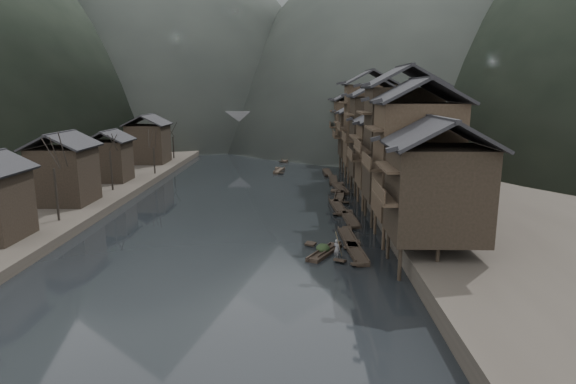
{
  "coord_description": "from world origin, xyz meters",
  "views": [
    {
      "loc": [
        6.65,
        -44.29,
        13.91
      ],
      "look_at": [
        5.47,
        9.38,
        2.5
      ],
      "focal_mm": 30.0,
      "sensor_mm": 36.0,
      "label": 1
    }
  ],
  "objects": [
    {
      "name": "boatman",
      "position": [
        9.85,
        -6.3,
        1.28
      ],
      "size": [
        0.72,
        0.71,
        1.67
      ],
      "primitive_type": "imported",
      "rotation": [
        0.0,
        0.0,
        2.4
      ],
      "color": "#555557",
      "rests_on": "hero_sampan"
    },
    {
      "name": "left_bank",
      "position": [
        -35.0,
        40.0,
        0.6
      ],
      "size": [
        40.0,
        200.0,
        1.2
      ],
      "primitive_type": "cube",
      "color": "#2D2823",
      "rests_on": "ground"
    },
    {
      "name": "moored_sampans",
      "position": [
        11.87,
        15.18,
        0.2
      ],
      "size": [
        3.04,
        47.7,
        0.47
      ],
      "color": "black",
      "rests_on": "water"
    },
    {
      "name": "right_bank",
      "position": [
        35.0,
        40.0,
        0.9
      ],
      "size": [
        40.0,
        200.0,
        1.8
      ],
      "primitive_type": "cube",
      "color": "#2D2823",
      "rests_on": "ground"
    },
    {
      "name": "left_houses",
      "position": [
        -20.5,
        20.12,
        5.66
      ],
      "size": [
        8.1,
        53.2,
        8.73
      ],
      "color": "black",
      "rests_on": "left_bank"
    },
    {
      "name": "cargo_heap",
      "position": [
        8.81,
        -4.4,
        0.8
      ],
      "size": [
        1.2,
        1.58,
        0.72
      ],
      "primitive_type": "ellipsoid",
      "color": "black",
      "rests_on": "hero_sampan"
    },
    {
      "name": "bare_trees",
      "position": [
        -17.0,
        14.42,
        6.34
      ],
      "size": [
        3.82,
        62.51,
        7.64
      ],
      "color": "black",
      "rests_on": "left_bank"
    },
    {
      "name": "bamboo_pole",
      "position": [
        10.05,
        -6.3,
        3.76
      ],
      "size": [
        0.96,
        2.95,
        3.3
      ],
      "primitive_type": "cylinder",
      "rotation": [
        0.75,
        0.0,
        -0.3
      ],
      "color": "#8C7A51",
      "rests_on": "boatman"
    },
    {
      "name": "hero_sampan",
      "position": [
        8.93,
        -4.62,
        0.2
      ],
      "size": [
        3.43,
        5.24,
        0.44
      ],
      "color": "black",
      "rests_on": "water"
    },
    {
      "name": "stilt_houses",
      "position": [
        17.28,
        19.25,
        9.11
      ],
      "size": [
        9.0,
        67.6,
        17.1
      ],
      "color": "black",
      "rests_on": "ground"
    },
    {
      "name": "water",
      "position": [
        0.0,
        0.0,
        0.0
      ],
      "size": [
        300.0,
        300.0,
        0.0
      ],
      "primitive_type": "plane",
      "color": "black",
      "rests_on": "ground"
    },
    {
      "name": "stone_bridge",
      "position": [
        -0.0,
        72.0,
        5.11
      ],
      "size": [
        40.0,
        6.0,
        9.0
      ],
      "color": "#4C4C4F",
      "rests_on": "ground"
    },
    {
      "name": "midriver_boats",
      "position": [
        2.84,
        54.18,
        0.2
      ],
      "size": [
        11.18,
        36.5,
        0.45
      ],
      "color": "black",
      "rests_on": "water"
    }
  ]
}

